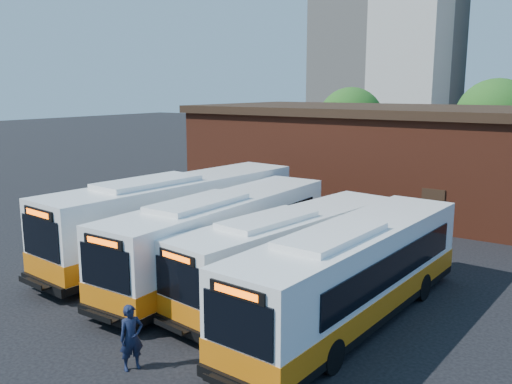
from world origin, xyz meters
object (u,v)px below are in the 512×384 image
Objects in this scene: bus_mideast at (291,255)px; transit_worker at (131,337)px; bus_west at (177,219)px; bus_midwest at (223,239)px; bus_east at (353,277)px.

transit_worker is (-0.60, -7.46, -0.50)m from bus_mideast.
transit_worker is at bearing -87.02° from bus_mideast.
bus_west reaches higher than bus_midwest.
transit_worker is (5.94, -8.36, -0.79)m from bus_west.
bus_mideast reaches higher than transit_worker.
bus_west reaches higher than bus_mideast.
bus_mideast is at bearing 161.92° from bus_east.
bus_midwest is 6.90× the size of transit_worker.
bus_midwest is at bearing 173.82° from bus_east.
bus_west is at bearing 171.11° from bus_east.
bus_midwest is 1.09× the size of bus_mideast.
bus_west is 3.58m from bus_midwest.
bus_midwest reaches higher than transit_worker.
bus_east is at bearing -6.74° from transit_worker.
bus_west is 1.12× the size of bus_east.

